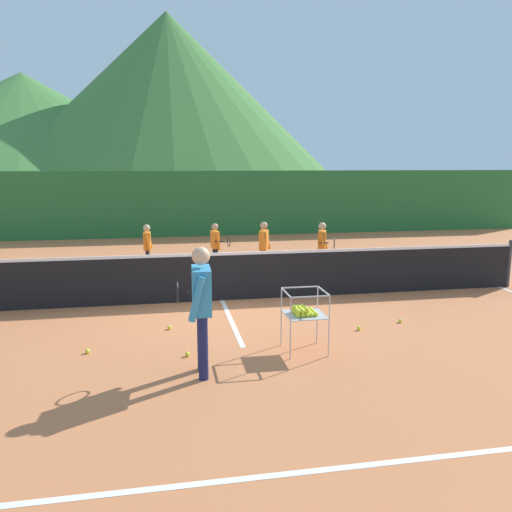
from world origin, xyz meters
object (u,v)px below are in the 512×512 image
(tennis_ball_1, at_px, (169,327))
(tennis_ball_5, at_px, (359,328))
(student_2, at_px, (264,244))
(student_1, at_px, (216,243))
(tennis_ball_7, at_px, (87,351))
(student_3, at_px, (322,244))
(tennis_ball_4, at_px, (187,354))
(student_0, at_px, (147,244))
(ball_cart, at_px, (304,312))
(instructor, at_px, (201,299))
(tennis_ball_2, at_px, (400,321))
(tennis_net, at_px, (222,276))

(tennis_ball_1, bearing_deg, tennis_ball_5, -11.27)
(student_2, relative_size, tennis_ball_1, 19.59)
(student_1, height_order, tennis_ball_7, student_1)
(student_3, bearing_deg, tennis_ball_4, -126.41)
(student_3, bearing_deg, student_1, 159.86)
(student_0, bearing_deg, student_1, -4.11)
(ball_cart, xyz_separation_m, tennis_ball_1, (-1.91, 1.34, -0.56))
(tennis_ball_4, bearing_deg, student_1, 79.90)
(tennis_ball_1, distance_m, tennis_ball_4, 1.28)
(student_3, bearing_deg, instructor, -121.76)
(student_0, height_order, tennis_ball_4, student_0)
(student_0, distance_m, student_2, 2.91)
(instructor, bearing_deg, tennis_ball_2, 23.82)
(ball_cart, height_order, tennis_ball_5, ball_cart)
(tennis_net, distance_m, student_0, 3.28)
(student_3, height_order, tennis_ball_2, student_3)
(tennis_net, height_order, tennis_ball_1, tennis_net)
(student_2, relative_size, student_3, 1.02)
(instructor, distance_m, student_0, 6.51)
(student_1, bearing_deg, tennis_net, -93.63)
(student_0, relative_size, tennis_ball_2, 18.01)
(student_3, relative_size, tennis_ball_4, 19.20)
(tennis_ball_4, relative_size, tennis_ball_7, 1.00)
(student_0, relative_size, student_1, 1.00)
(instructor, distance_m, ball_cart, 1.67)
(student_2, height_order, tennis_ball_1, student_2)
(instructor, height_order, student_0, instructor)
(tennis_net, xyz_separation_m, instructor, (-0.67, -3.55, 0.51))
(tennis_net, relative_size, tennis_ball_7, 189.14)
(student_3, height_order, tennis_ball_1, student_3)
(student_3, height_order, tennis_ball_7, student_3)
(student_0, height_order, tennis_ball_5, student_0)
(tennis_ball_7, bearing_deg, student_2, 52.40)
(tennis_ball_2, bearing_deg, ball_cart, -153.84)
(instructor, relative_size, tennis_ball_5, 24.71)
(student_3, relative_size, tennis_ball_2, 19.20)
(tennis_ball_5, height_order, tennis_ball_7, same)
(tennis_net, height_order, ball_cart, tennis_net)
(tennis_ball_4, bearing_deg, instructor, -75.93)
(instructor, bearing_deg, student_0, 97.44)
(student_1, bearing_deg, student_3, -20.14)
(tennis_net, bearing_deg, student_0, 117.64)
(student_1, bearing_deg, tennis_ball_1, -105.74)
(tennis_net, bearing_deg, tennis_ball_2, -34.93)
(instructor, height_order, student_2, instructor)
(student_0, bearing_deg, tennis_ball_7, -97.72)
(tennis_ball_1, xyz_separation_m, tennis_ball_2, (3.93, -0.35, 0.00))
(tennis_ball_4, bearing_deg, student_2, 66.98)
(student_2, bearing_deg, tennis_ball_7, -127.60)
(tennis_net, bearing_deg, tennis_ball_5, -48.43)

